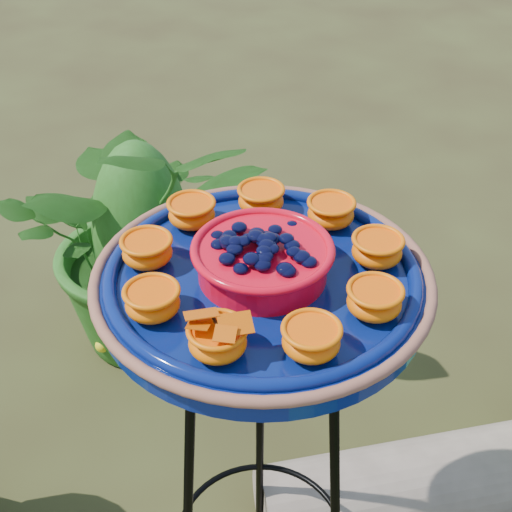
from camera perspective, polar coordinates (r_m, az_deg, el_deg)
name	(u,v)px	position (r m, az deg, el deg)	size (l,w,h in m)	color
tripod_stand	(261,457)	(1.25, 0.42, -15.78)	(0.42, 0.42, 0.89)	black
feeder_dish	(262,276)	(0.97, 0.52, -1.60)	(0.59, 0.59, 0.11)	navy
driftwood_log	(404,490)	(1.77, 11.73, -17.87)	(0.22, 0.22, 0.67)	tan
shrub_back_left	(142,232)	(2.05, -9.07, 1.94)	(0.69, 0.60, 0.77)	#245416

